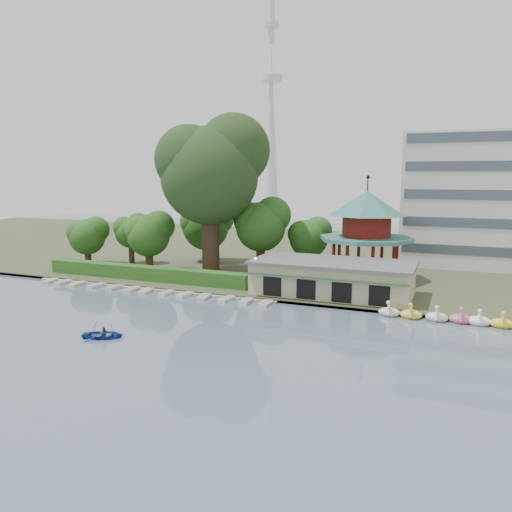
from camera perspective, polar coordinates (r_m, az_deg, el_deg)
The scene contains 14 objects.
ground_plane at distance 43.66m, azimuth -11.61°, elevation -9.90°, with size 220.00×220.00×0.00m, color slate.
shore at distance 90.28m, azimuth 7.00°, elevation 0.30°, with size 220.00×70.00×0.40m, color #424930.
embankment at distance 58.15m, azimuth -2.09°, elevation -4.70°, with size 220.00×0.60×0.30m, color gray.
dock at distance 63.83m, azimuth -12.02°, elevation -3.67°, with size 34.00×1.60×0.24m, color gray.
boathouse at distance 58.83m, azimuth 8.72°, elevation -2.43°, with size 18.60×9.39×3.90m.
pavilion at distance 67.39m, azimuth 12.49°, elevation 3.35°, with size 12.40×12.40×13.50m.
broadcast_tower at distance 186.98m, azimuth 1.71°, elevation 15.36°, with size 8.00×8.00×96.00m.
hedge at distance 67.92m, azimuth -12.59°, elevation -1.89°, with size 30.00×2.00×1.80m, color #2A5B1D.
lamp_post at distance 58.41m, azimuth -0.08°, elevation -1.43°, with size 0.36×0.36×4.28m.
big_tree at distance 70.10m, azimuth -5.11°, elevation 10.03°, with size 14.94×13.92×22.24m.
small_trees at distance 75.52m, azimuth -6.06°, elevation 3.17°, with size 39.16×16.91×10.73m.
swan_boats at distance 52.47m, azimuth 20.82°, elevation -6.59°, with size 12.51×2.00×1.92m.
moored_rowboats at distance 62.32m, azimuth -12.26°, elevation -3.93°, with size 32.09×2.73×0.36m.
rowboat_with_passengers at distance 46.35m, azimuth -17.07°, elevation -8.30°, with size 6.01×5.18×2.01m.
Camera 1 is at (23.28, -34.10, 14.21)m, focal length 35.00 mm.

